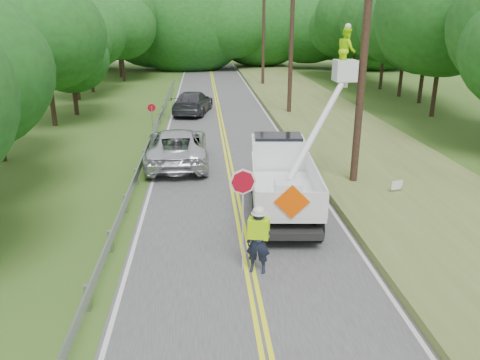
{
  "coord_description": "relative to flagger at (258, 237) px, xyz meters",
  "views": [
    {
      "loc": [
        -1.2,
        -8.88,
        6.75
      ],
      "look_at": [
        0.0,
        6.0,
        1.5
      ],
      "focal_mm": 34.75,
      "sensor_mm": 36.0,
      "label": 1
    }
  ],
  "objects": [
    {
      "name": "bucket_truck",
      "position": [
        1.69,
        5.25,
        0.41
      ],
      "size": [
        4.45,
        6.6,
        6.39
      ],
      "color": "black",
      "rests_on": "road"
    },
    {
      "name": "stop_sign_permanent",
      "position": [
        -4.27,
        14.76,
        0.34
      ],
      "size": [
        0.46,
        0.12,
        2.2
      ],
      "color": "#94979B",
      "rests_on": "ground"
    },
    {
      "name": "treeline_horizon",
      "position": [
        0.51,
        53.79,
        4.42
      ],
      "size": [
        57.26,
        15.12,
        12.52
      ],
      "color": "#1E4519",
      "rests_on": "ground"
    },
    {
      "name": "suv_silver",
      "position": [
        -2.69,
        10.44,
        -0.21
      ],
      "size": [
        2.97,
        6.2,
        1.7
      ],
      "primitive_type": "imported",
      "rotation": [
        0.0,
        0.0,
        3.16
      ],
      "color": "silver",
      "rests_on": "road"
    },
    {
      "name": "yard_sign",
      "position": [
        6.06,
        5.1,
        -0.55
      ],
      "size": [
        0.5,
        0.18,
        0.75
      ],
      "color": "white",
      "rests_on": "ground"
    },
    {
      "name": "ground",
      "position": [
        -0.21,
        -2.46,
        -1.08
      ],
      "size": [
        140.0,
        140.0,
        0.0
      ],
      "primitive_type": "plane",
      "color": "#3B5A1C",
      "rests_on": "ground"
    },
    {
      "name": "flagger",
      "position": [
        0.0,
        0.0,
        0.0
      ],
      "size": [
        1.16,
        0.6,
        2.98
      ],
      "color": "#191E33",
      "rests_on": "road"
    },
    {
      "name": "treeline_right",
      "position": [
        15.57,
        24.71,
        5.1
      ],
      "size": [
        10.27,
        51.42,
        11.05
      ],
      "color": "#332319",
      "rests_on": "ground"
    },
    {
      "name": "tall_grass_verge",
      "position": [
        6.89,
        11.54,
        -0.93
      ],
      "size": [
        7.0,
        96.0,
        0.3
      ],
      "primitive_type": "cube",
      "color": "#506830",
      "rests_on": "ground"
    },
    {
      "name": "road",
      "position": [
        -0.21,
        11.54,
        -1.07
      ],
      "size": [
        7.2,
        96.0,
        0.03
      ],
      "color": "#434345",
      "rests_on": "ground"
    },
    {
      "name": "guardrail",
      "position": [
        -4.23,
        12.44,
        -0.53
      ],
      "size": [
        0.18,
        48.0,
        0.77
      ],
      "color": "#94979B",
      "rests_on": "ground"
    },
    {
      "name": "suv_darkgrey",
      "position": [
        -2.13,
        22.95,
        -0.26
      ],
      "size": [
        3.26,
        5.88,
        1.61
      ],
      "primitive_type": "imported",
      "rotation": [
        0.0,
        0.0,
        2.95
      ],
      "color": "#3C3D44",
      "rests_on": "road"
    },
    {
      "name": "utility_poles",
      "position": [
        4.79,
        14.55,
        4.19
      ],
      "size": [
        1.6,
        43.3,
        10.0
      ],
      "color": "black",
      "rests_on": "ground"
    },
    {
      "name": "treeline_left",
      "position": [
        -10.81,
        28.19,
        4.51
      ],
      "size": [
        9.85,
        53.92,
        11.09
      ],
      "color": "#332319",
      "rests_on": "ground"
    }
  ]
}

